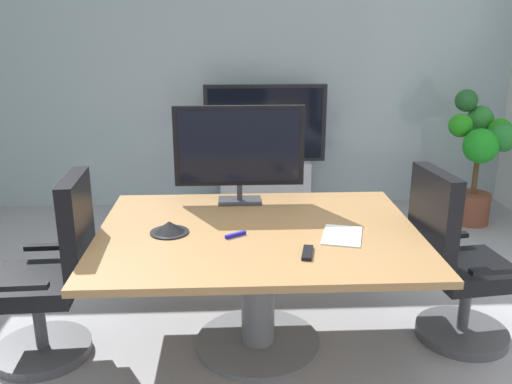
# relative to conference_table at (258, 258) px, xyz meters

# --- Properties ---
(ground_plane) EXTENTS (6.89, 6.89, 0.00)m
(ground_plane) POSITION_rel_conference_table_xyz_m (-0.10, -0.18, -0.57)
(ground_plane) COLOR #99999E
(wall_back_glass_partition) EXTENTS (5.83, 0.10, 2.90)m
(wall_back_glass_partition) POSITION_rel_conference_table_xyz_m (-0.10, 2.77, 0.88)
(wall_back_glass_partition) COLOR #9EB2B7
(wall_back_glass_partition) RESTS_ON ground
(conference_table) EXTENTS (1.83, 1.38, 0.75)m
(conference_table) POSITION_rel_conference_table_xyz_m (0.00, 0.00, 0.00)
(conference_table) COLOR olive
(conference_table) RESTS_ON ground
(office_chair_left) EXTENTS (0.60, 0.58, 1.09)m
(office_chair_left) POSITION_rel_conference_table_xyz_m (-1.18, -0.04, -0.12)
(office_chair_left) COLOR #4C4C51
(office_chair_left) RESTS_ON ground
(office_chair_right) EXTENTS (0.62, 0.60, 1.09)m
(office_chair_right) POSITION_rel_conference_table_xyz_m (1.18, 0.01, -0.12)
(office_chair_right) COLOR #4C4C51
(office_chair_right) RESTS_ON ground
(tv_monitor) EXTENTS (0.84, 0.18, 0.64)m
(tv_monitor) POSITION_rel_conference_table_xyz_m (-0.10, 0.52, 0.54)
(tv_monitor) COLOR #333338
(tv_monitor) RESTS_ON conference_table
(wall_display_unit) EXTENTS (1.20, 0.36, 1.31)m
(wall_display_unit) POSITION_rel_conference_table_xyz_m (0.19, 2.41, -0.13)
(wall_display_unit) COLOR #B7BABC
(wall_display_unit) RESTS_ON ground
(potted_plant) EXTENTS (0.61, 0.63, 1.28)m
(potted_plant) POSITION_rel_conference_table_xyz_m (2.18, 1.95, 0.15)
(potted_plant) COLOR brown
(potted_plant) RESTS_ON ground
(conference_phone) EXTENTS (0.22, 0.22, 0.07)m
(conference_phone) POSITION_rel_conference_table_xyz_m (-0.50, -0.02, 0.21)
(conference_phone) COLOR black
(conference_phone) RESTS_ON conference_table
(remote_control) EXTENTS (0.08, 0.18, 0.02)m
(remote_control) POSITION_rel_conference_table_xyz_m (0.24, -0.35, 0.19)
(remote_control) COLOR black
(remote_control) RESTS_ON conference_table
(whiteboard_marker) EXTENTS (0.12, 0.09, 0.02)m
(whiteboard_marker) POSITION_rel_conference_table_xyz_m (-0.13, -0.09, 0.19)
(whiteboard_marker) COLOR #1919A5
(whiteboard_marker) RESTS_ON conference_table
(paper_notepad) EXTENTS (0.28, 0.35, 0.01)m
(paper_notepad) POSITION_rel_conference_table_xyz_m (0.46, -0.11, 0.18)
(paper_notepad) COLOR white
(paper_notepad) RESTS_ON conference_table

